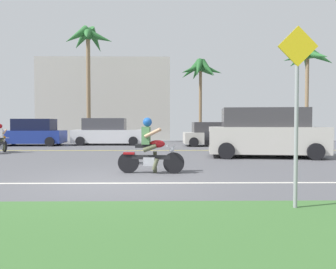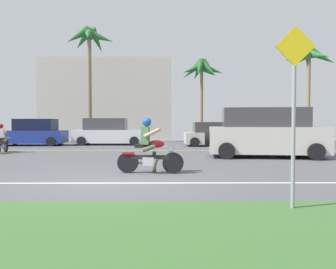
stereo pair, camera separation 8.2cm
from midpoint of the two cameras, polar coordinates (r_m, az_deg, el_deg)
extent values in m
cube|color=#545459|center=(10.85, -7.19, -5.44)|extent=(56.00, 30.00, 0.04)
cube|color=#3D6B33|center=(4.02, -19.09, -17.74)|extent=(56.00, 3.80, 0.06)
cube|color=silver|center=(7.69, -9.90, -8.35)|extent=(50.40, 0.12, 0.01)
cube|color=yellow|center=(16.57, -4.97, -2.78)|extent=(50.40, 0.12, 0.01)
cylinder|color=black|center=(8.98, 0.76, -4.99)|extent=(0.58, 0.13, 0.58)
cylinder|color=black|center=(9.13, -7.17, -4.89)|extent=(0.58, 0.13, 0.58)
cylinder|color=#B7BAC1|center=(8.96, 0.14, -3.46)|extent=(0.26, 0.07, 0.51)
cube|color=black|center=(9.01, -3.24, -3.97)|extent=(1.06, 0.18, 0.12)
cube|color=#B7BAC1|center=(9.03, -3.55, -4.70)|extent=(0.32, 0.22, 0.23)
ellipsoid|color=maroon|center=(8.96, -2.14, -1.65)|extent=(0.43, 0.23, 0.21)
cube|color=black|center=(9.01, -4.47, -2.00)|extent=(0.48, 0.25, 0.10)
cube|color=maroon|center=(9.10, -7.06, -3.26)|extent=(0.32, 0.18, 0.06)
cylinder|color=#B7BAC1|center=(8.94, -0.36, -1.94)|extent=(0.08, 0.60, 0.03)
sphere|color=#B7BAC1|center=(8.94, 0.39, -2.68)|extent=(0.14, 0.14, 0.14)
cylinder|color=#B7BAC1|center=(9.18, -4.84, -5.02)|extent=(0.49, 0.10, 0.07)
cube|color=#4C7F4C|center=(8.99, -4.11, -0.16)|extent=(0.24, 0.32, 0.48)
sphere|color=#194C9E|center=(8.98, -3.87, 2.18)|extent=(0.25, 0.25, 0.25)
cylinder|color=#51563D|center=(8.90, -3.45, -2.37)|extent=(0.40, 0.16, 0.24)
cylinder|color=#51563D|center=(9.09, -3.30, -2.27)|extent=(0.40, 0.16, 0.24)
cylinder|color=#51563D|center=(9.15, -2.54, -4.82)|extent=(0.11, 0.11, 0.59)
cylinder|color=#51563D|center=(8.90, -2.46, -5.23)|extent=(0.20, 0.12, 0.33)
cylinder|color=tan|center=(8.77, -3.03, 0.26)|extent=(0.44, 0.12, 0.27)
cylinder|color=tan|center=(9.15, -2.75, 0.33)|extent=(0.44, 0.12, 0.27)
cube|color=beige|center=(13.87, 16.50, -0.89)|extent=(4.76, 2.50, 1.05)
cube|color=#3B3A3D|center=(13.84, 16.17, 2.86)|extent=(3.46, 2.07, 0.76)
cylinder|color=black|center=(12.72, 9.98, -2.82)|extent=(0.66, 0.30, 0.64)
cylinder|color=black|center=(13.35, 24.19, -2.74)|extent=(0.66, 0.30, 0.64)
cylinder|color=black|center=(14.67, 9.48, -2.18)|extent=(0.66, 0.30, 0.64)
cylinder|color=black|center=(15.21, 21.92, -2.15)|extent=(0.66, 0.30, 0.64)
cylinder|color=black|center=(13.65, 6.63, -0.65)|extent=(0.27, 0.60, 0.58)
cube|color=navy|center=(21.89, -22.92, -0.36)|extent=(4.03, 1.87, 0.77)
cube|color=black|center=(21.79, -22.35, 1.60)|extent=(2.35, 1.59, 0.71)
cylinder|color=black|center=(22.28, -18.63, -0.94)|extent=(0.56, 0.19, 0.56)
cylinder|color=black|center=(23.27, -25.44, -0.91)|extent=(0.56, 0.19, 0.56)
cylinder|color=black|center=(20.58, -20.05, -1.19)|extent=(0.56, 0.19, 0.56)
cylinder|color=black|center=(21.64, -27.31, -1.14)|extent=(0.56, 0.19, 0.56)
cube|color=silver|center=(21.15, -10.36, -0.28)|extent=(4.51, 1.68, 0.80)
cube|color=#414147|center=(21.18, -11.10, 1.80)|extent=(2.62, 1.44, 0.74)
cylinder|color=black|center=(20.70, -15.17, -1.12)|extent=(0.56, 0.18, 0.56)
cylinder|color=black|center=(20.13, -6.21, -1.15)|extent=(0.56, 0.18, 0.56)
cylinder|color=black|center=(22.30, -14.10, -0.89)|extent=(0.56, 0.18, 0.56)
cylinder|color=black|center=(21.77, -5.78, -0.91)|extent=(0.56, 0.18, 0.56)
cube|color=beige|center=(19.96, 7.89, -0.58)|extent=(3.66, 1.68, 0.67)
cube|color=#3B3A3D|center=(19.90, 7.28, 1.27)|extent=(2.13, 1.42, 0.62)
cylinder|color=black|center=(18.99, 4.41, -1.33)|extent=(0.56, 0.19, 0.56)
cylinder|color=black|center=(19.45, 12.09, -1.29)|extent=(0.56, 0.19, 0.56)
cylinder|color=black|center=(20.58, 3.91, -1.07)|extent=(0.56, 0.19, 0.56)
cylinder|color=black|center=(21.01, 11.02, -1.04)|extent=(0.56, 0.19, 0.56)
cylinder|color=brown|center=(24.33, 5.58, 5.18)|extent=(0.22, 0.22, 5.47)
sphere|color=#235B28|center=(24.63, 5.60, 11.54)|extent=(0.57, 0.57, 0.57)
cone|color=#235B28|center=(24.57, 7.38, 11.12)|extent=(1.85, 0.89, 1.10)
cone|color=#235B28|center=(25.18, 6.71, 10.90)|extent=(1.69, 1.66, 1.06)
cone|color=#235B28|center=(25.28, 4.90, 10.87)|extent=(1.08, 1.80, 1.48)
cone|color=#235B28|center=(24.80, 3.89, 11.04)|extent=(1.79, 1.17, 1.49)
cone|color=#235B28|center=(24.25, 4.02, 11.25)|extent=(1.87, 1.24, 1.12)
cone|color=#235B28|center=(23.88, 5.24, 11.39)|extent=(1.06, 1.72, 1.60)
cone|color=#235B28|center=(24.09, 6.90, 11.30)|extent=(1.51, 1.66, 1.56)
cylinder|color=#846B4C|center=(25.94, 22.98, 5.81)|extent=(0.26, 0.26, 6.35)
sphere|color=#28662D|center=(26.35, 23.08, 12.71)|extent=(0.67, 0.67, 0.67)
cone|color=#28662D|center=(26.52, 24.95, 12.14)|extent=(2.13, 1.06, 1.54)
cone|color=#28662D|center=(27.17, 22.95, 11.92)|extent=(1.34, 2.13, 1.64)
cone|color=#28662D|center=(26.93, 21.74, 12.02)|extent=(1.39, 2.18, 1.39)
cone|color=#28662D|center=(25.89, 21.36, 12.44)|extent=(2.12, 0.92, 1.22)
cone|color=#28662D|center=(25.47, 22.71, 12.60)|extent=(1.74, 2.09, 1.20)
cone|color=#28662D|center=(25.71, 24.48, 12.47)|extent=(1.39, 2.17, 1.21)
cylinder|color=#846B4C|center=(23.21, -13.82, 7.68)|extent=(0.28, 0.28, 7.40)
sphere|color=#28662D|center=(23.87, -13.90, 16.55)|extent=(0.72, 0.72, 0.72)
cone|color=#28662D|center=(23.57, -11.94, 16.24)|extent=(2.00, 0.87, 1.23)
cone|color=#28662D|center=(24.44, -12.64, 15.71)|extent=(1.33, 1.81, 1.80)
cone|color=#28662D|center=(24.49, -14.97, 15.67)|extent=(1.81, 1.79, 1.52)
cone|color=#28662D|center=(23.49, -15.78, 16.26)|extent=(1.87, 1.67, 1.59)
cone|color=#28662D|center=(23.03, -14.02, 16.57)|extent=(0.97, 2.01, 1.35)
cylinder|color=black|center=(17.59, -26.74, -1.89)|extent=(0.15, 0.52, 0.51)
cylinder|color=#B7BAC1|center=(17.50, -26.83, -1.22)|extent=(0.08, 0.23, 0.44)
cube|color=black|center=(17.06, -27.30, -1.55)|extent=(0.22, 0.93, 0.10)
cube|color=#B7BAC1|center=(17.03, -27.34, -1.90)|extent=(0.21, 0.29, 0.20)
ellipsoid|color=#B76614|center=(17.19, -27.16, -0.45)|extent=(0.37, 0.20, 0.19)
cylinder|color=#B7BAC1|center=(17.43, -26.91, -0.54)|extent=(0.53, 0.11, 0.03)
sphere|color=#B7BAC1|center=(17.53, -26.80, -0.86)|extent=(0.12, 0.12, 0.12)
cube|color=white|center=(16.92, -27.45, 0.20)|extent=(0.30, 0.23, 0.43)
sphere|color=maroon|center=(16.95, -27.43, 1.30)|extent=(0.22, 0.22, 0.22)
cylinder|color=#51563D|center=(17.01, -27.05, -0.79)|extent=(0.16, 0.35, 0.21)
cylinder|color=#51563D|center=(17.15, -26.84, -2.07)|extent=(0.12, 0.18, 0.29)
cylinder|color=tan|center=(17.03, -26.73, 0.44)|extent=(0.13, 0.39, 0.24)
cylinder|color=gray|center=(5.43, 21.05, -0.47)|extent=(0.06, 0.06, 2.32)
cube|color=yellow|center=(5.54, 21.32, 14.15)|extent=(0.62, 0.03, 0.62)
cube|color=#BCB7AD|center=(29.20, -10.74, 5.92)|extent=(11.00, 4.00, 6.79)
camera|label=1|loc=(0.04, -90.20, -0.01)|focal=34.92mm
camera|label=2|loc=(0.04, 89.80, 0.01)|focal=34.92mm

